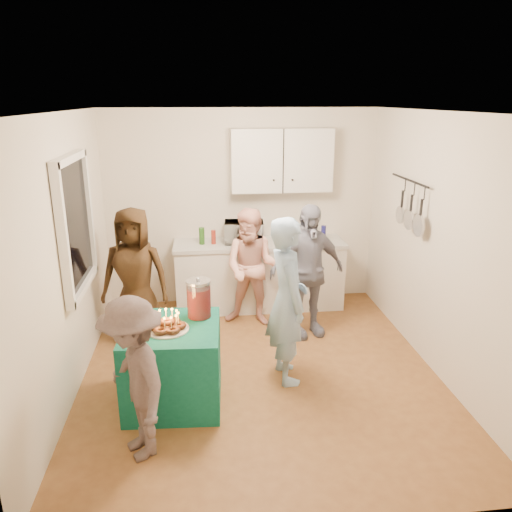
{
  "coord_description": "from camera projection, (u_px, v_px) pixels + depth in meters",
  "views": [
    {
      "loc": [
        -0.56,
        -4.54,
        2.72
      ],
      "look_at": [
        0.0,
        0.35,
        1.15
      ],
      "focal_mm": 35.0,
      "sensor_mm": 36.0,
      "label": 1
    }
  ],
  "objects": [
    {
      "name": "woman_back_center",
      "position": [
        252.0,
        268.0,
        6.08
      ],
      "size": [
        0.85,
        0.75,
        1.47
      ],
      "primitive_type": "imported",
      "rotation": [
        0.0,
        0.0,
        -0.32
      ],
      "color": "#FD9284",
      "rests_on": "floor"
    },
    {
      "name": "countertop",
      "position": [
        259.0,
        244.0,
        6.55
      ],
      "size": [
        2.24,
        0.62,
        0.05
      ],
      "primitive_type": "cube",
      "color": "beige",
      "rests_on": "counter"
    },
    {
      "name": "counter",
      "position": [
        259.0,
        276.0,
        6.69
      ],
      "size": [
        2.2,
        0.58,
        0.86
      ],
      "primitive_type": "cube",
      "color": "white",
      "rests_on": "floor"
    },
    {
      "name": "woman_back_right",
      "position": [
        307.0,
        271.0,
        5.78
      ],
      "size": [
        1.0,
        0.61,
        1.59
      ],
      "primitive_type": "imported",
      "rotation": [
        0.0,
        0.0,
        0.25
      ],
      "color": "#0F1334",
      "rests_on": "floor"
    },
    {
      "name": "punch_jar",
      "position": [
        199.0,
        300.0,
        4.62
      ],
      "size": [
        0.22,
        0.22,
        0.34
      ],
      "primitive_type": "cylinder",
      "color": "#B70E0F",
      "rests_on": "party_table"
    },
    {
      "name": "ceiling",
      "position": [
        261.0,
        112.0,
        4.4
      ],
      "size": [
        4.0,
        4.0,
        0.0
      ],
      "primitive_type": "plane",
      "color": "white",
      "rests_on": "floor"
    },
    {
      "name": "donut_cake",
      "position": [
        167.0,
        321.0,
        4.37
      ],
      "size": [
        0.38,
        0.38,
        0.18
      ],
      "primitive_type": null,
      "color": "#381C0C",
      "rests_on": "party_table"
    },
    {
      "name": "window_night",
      "position": [
        75.0,
        224.0,
        4.81
      ],
      "size": [
        0.04,
        1.0,
        1.2
      ],
      "primitive_type": "cube",
      "color": "black",
      "rests_on": "left_wall"
    },
    {
      "name": "back_wall",
      "position": [
        242.0,
        208.0,
        6.69
      ],
      "size": [
        3.6,
        3.6,
        0.0
      ],
      "primitive_type": "plane",
      "color": "silver",
      "rests_on": "floor"
    },
    {
      "name": "right_wall",
      "position": [
        438.0,
        246.0,
        4.99
      ],
      "size": [
        4.0,
        4.0,
        0.0
      ],
      "primitive_type": "plane",
      "color": "silver",
      "rests_on": "floor"
    },
    {
      "name": "microwave",
      "position": [
        244.0,
        232.0,
        6.48
      ],
      "size": [
        0.53,
        0.38,
        0.28
      ],
      "primitive_type": "imported",
      "rotation": [
        0.0,
        0.0,
        -0.08
      ],
      "color": "white",
      "rests_on": "countertop"
    },
    {
      "name": "left_wall",
      "position": [
        67.0,
        259.0,
        4.6
      ],
      "size": [
        4.0,
        4.0,
        0.0
      ],
      "primitive_type": "plane",
      "color": "silver",
      "rests_on": "floor"
    },
    {
      "name": "pot_rack",
      "position": [
        406.0,
        203.0,
        5.55
      ],
      "size": [
        0.12,
        1.0,
        0.6
      ],
      "primitive_type": "cube",
      "color": "black",
      "rests_on": "right_wall"
    },
    {
      "name": "floor",
      "position": [
        260.0,
        371.0,
        5.19
      ],
      "size": [
        4.0,
        4.0,
        0.0
      ],
      "primitive_type": "plane",
      "color": "brown",
      "rests_on": "ground"
    },
    {
      "name": "man_birthday",
      "position": [
        287.0,
        301.0,
        4.85
      ],
      "size": [
        0.47,
        0.65,
        1.67
      ],
      "primitive_type": "imported",
      "rotation": [
        0.0,
        0.0,
        1.69
      ],
      "color": "#9EC1E6",
      "rests_on": "floor"
    },
    {
      "name": "upper_cabinet",
      "position": [
        281.0,
        160.0,
        6.4
      ],
      "size": [
        1.3,
        0.3,
        0.8
      ],
      "primitive_type": "cube",
      "color": "white",
      "rests_on": "back_wall"
    },
    {
      "name": "woman_back_left",
      "position": [
        135.0,
        276.0,
        5.66
      ],
      "size": [
        0.84,
        0.61,
        1.58
      ],
      "primitive_type": "imported",
      "rotation": [
        0.0,
        0.0,
        -0.15
      ],
      "color": "#563718",
      "rests_on": "floor"
    },
    {
      "name": "party_table",
      "position": [
        173.0,
        364.0,
        4.58
      ],
      "size": [
        0.9,
        0.9,
        0.76
      ],
      "primitive_type": "cube",
      "rotation": [
        0.0,
        0.0,
        -0.06
      ],
      "color": "#0E5E48",
      "rests_on": "floor"
    },
    {
      "name": "child_near_left",
      "position": [
        134.0,
        379.0,
        3.81
      ],
      "size": [
        0.81,
        0.99,
        1.33
      ],
      "primitive_type": "imported",
      "rotation": [
        0.0,
        0.0,
        -1.14
      ],
      "color": "#4F403F",
      "rests_on": "floor"
    }
  ]
}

